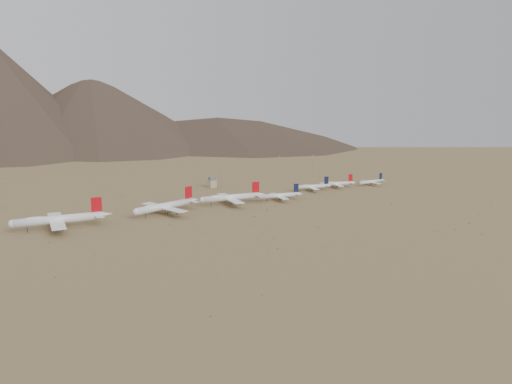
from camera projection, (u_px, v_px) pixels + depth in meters
ground at (251, 211)px, 441.08m from camera, size 3000.00×3000.00×0.00m
mountain_ridge at (28, 74)px, 1137.28m from camera, size 4400.00×1000.00×300.00m
widebody_west at (58, 219)px, 378.63m from camera, size 74.23×57.94×22.21m
widebody_centre at (165, 206)px, 427.33m from camera, size 68.34×53.71×20.61m
widebody_east at (231, 197)px, 465.74m from camera, size 65.69×51.42×19.71m
narrowbody_a at (281, 195)px, 484.06m from camera, size 46.09×33.88×15.44m
narrowbody_b at (313, 186)px, 533.43m from camera, size 43.34×32.24×14.81m
narrowbody_c at (337, 184)px, 552.24m from camera, size 42.05×31.45×14.53m
narrowbody_d at (372, 182)px, 568.03m from camera, size 39.20×28.09×12.93m
control_tower at (212, 183)px, 553.56m from camera, size 8.00×8.00×12.00m
mast_far_west at (6, 194)px, 442.84m from camera, size 2.00×0.60×25.70m
mast_west at (122, 182)px, 503.74m from camera, size 2.00×0.60×25.70m
mast_centre at (221, 176)px, 544.44m from camera, size 2.00×0.60×25.70m
mast_east at (279, 166)px, 626.25m from camera, size 2.00×0.60×25.70m
mast_far_east at (312, 164)px, 643.48m from camera, size 2.00×0.60×25.70m
desert_scrub at (327, 225)px, 390.40m from camera, size 424.18×170.19×0.92m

